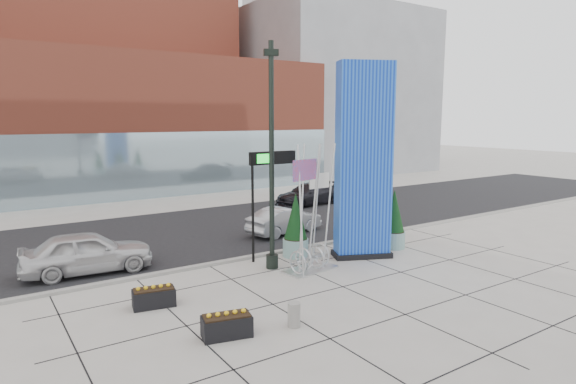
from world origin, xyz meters
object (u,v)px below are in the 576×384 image
concrete_bollard (294,315)px  car_white_west (88,252)px  public_art_sculpture (310,238)px  blue_pylon (364,165)px  lamp_post (272,179)px  overhead_street_sign (269,167)px  car_silver_mid (285,221)px

concrete_bollard → car_white_west: size_ratio=0.15×
public_art_sculpture → concrete_bollard: size_ratio=6.96×
blue_pylon → lamp_post: 4.26m
lamp_post → overhead_street_sign: (0.58, 1.16, 0.33)m
public_art_sculpture → overhead_street_sign: public_art_sculpture is taller
lamp_post → car_silver_mid: size_ratio=2.10×
blue_pylon → concrete_bollard: 8.69m
lamp_post → car_silver_mid: 6.63m
car_silver_mid → overhead_street_sign: bearing=127.8°
concrete_bollard → overhead_street_sign: size_ratio=0.16×
public_art_sculpture → car_white_west: size_ratio=1.04×
blue_pylon → car_silver_mid: 6.41m
concrete_bollard → car_silver_mid: bearing=58.0°
lamp_post → public_art_sculpture: bearing=-43.1°
car_white_west → car_silver_mid: size_ratio=1.15×
overhead_street_sign → car_white_west: overhead_street_sign is taller
lamp_post → car_white_west: size_ratio=1.83×
concrete_bollard → overhead_street_sign: bearing=64.5°
public_art_sculpture → car_silver_mid: public_art_sculpture is taller
public_art_sculpture → car_white_west: bearing=140.0°
car_white_west → blue_pylon: bearing=-106.4°
overhead_street_sign → public_art_sculpture: bearing=-75.4°
overhead_street_sign → car_white_west: bearing=161.9°
public_art_sculpture → concrete_bollard: bearing=-140.2°
blue_pylon → overhead_street_sign: bearing=175.6°
concrete_bollard → car_white_west: car_white_west is taller
blue_pylon → public_art_sculpture: (-3.02, -0.28, -2.73)m
overhead_street_sign → car_white_west: 7.99m
overhead_street_sign → lamp_post: bearing=-116.0°
blue_pylon → lamp_post: (-4.17, 0.79, -0.39)m
car_white_west → car_silver_mid: car_white_west is taller
concrete_bollard → car_silver_mid: (6.09, 9.75, 0.34)m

